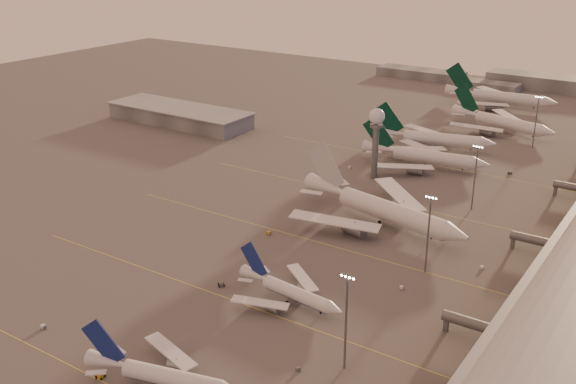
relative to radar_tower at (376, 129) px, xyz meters
The scene contains 26 objects.
ground 121.92m from the radar_tower, 92.39° to the right, with size 700.00×700.00×0.00m, color #525050.
taxiway_markings 71.83m from the radar_tower, 68.66° to the right, with size 180.00×185.25×0.02m.
hangar 127.68m from the radar_tower, behind, with size 82.00×27.00×8.50m.
radar_tower is the anchor object (origin of this frame).
mast_a 131.38m from the radar_tower, 66.17° to the right, with size 3.60×0.56×25.00m.
mast_b 82.32m from the radar_tower, 52.43° to the right, with size 3.60×0.56×25.00m.
mast_c 46.66m from the radar_tower, 12.53° to the right, with size 3.60×0.56×25.00m.
mast_d 91.11m from the radar_tower, 61.74° to the left, with size 3.60×0.56×25.00m.
distant_horizon 205.86m from the radar_tower, 90.67° to the left, with size 165.00×37.50×9.00m.
narrowbody_near 152.34m from the radar_tower, 81.22° to the right, with size 37.92×29.88×15.11m.
narrowbody_mid 106.90m from the radar_tower, 75.79° to the right, with size 35.83×28.47×14.01m.
widebody_white 49.81m from the radar_tower, 60.02° to the right, with size 69.03×54.74×24.60m.
greentail_a 32.39m from the radar_tower, 64.85° to the left, with size 55.99×44.97×20.38m.
greentail_b 54.34m from the radar_tower, 84.46° to the left, with size 56.54×45.09×20.96m.
greentail_c 101.77m from the radar_tower, 76.97° to the left, with size 57.51×45.85×21.35m.
greentail_d 150.13m from the radar_tower, 87.82° to the left, with size 64.80×52.20×23.53m.
gsv_truck_a 150.94m from the radar_tower, 97.40° to the right, with size 5.79×2.31×2.32m.
gsv_tug_near 155.88m from the radar_tower, 86.90° to the right, with size 2.96×4.19×1.09m.
gsv_catering_a 135.98m from the radar_tower, 70.58° to the right, with size 4.72×2.80×3.63m.
gsv_tug_mid 107.71m from the radar_tower, 87.57° to the right, with size 4.59×4.39×1.14m.
gsv_truck_b 94.51m from the radar_tower, 58.08° to the right, with size 5.20×3.35×1.98m.
gsv_truck_c 71.93m from the radar_tower, 93.30° to the right, with size 6.23×3.84×2.37m.
gsv_catering_b 85.51m from the radar_tower, 40.08° to the right, with size 4.63×2.48×3.66m.
gsv_tug_far 32.71m from the radar_tower, 36.36° to the right, with size 3.19×3.62×0.89m.
gsv_truck_d 24.93m from the radar_tower, 158.66° to the left, with size 3.67×5.67×2.15m.
gsv_tug_hangar 61.65m from the radar_tower, 38.83° to the left, with size 4.00×3.51×0.98m.
Camera 1 is at (120.11, -117.25, 95.82)m, focal length 42.00 mm.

